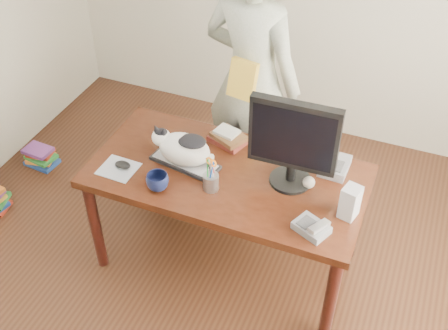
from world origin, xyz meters
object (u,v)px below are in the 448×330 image
cat (182,147)px  calculator (335,166)px  desk (232,183)px  person (252,81)px  mouse (123,165)px  book_stack (228,138)px  pen_cup (211,180)px  baseball (309,182)px  keyboard (185,162)px  monitor (293,140)px  speaker (350,202)px  phone (312,227)px  book_pile_b (41,157)px  coffee_mug (158,182)px

cat → calculator: 0.89m
desk → person: (-0.11, 0.62, 0.34)m
mouse → book_stack: size_ratio=0.38×
pen_cup → baseball: pen_cup is taller
desk → keyboard: bearing=-159.6°
baseball → desk: bearing=177.8°
keyboard → monitor: bearing=15.3°
pen_cup → mouse: 0.55m
keyboard → speaker: size_ratio=2.25×
phone → book_stack: 0.86m
pen_cup → desk: bearing=81.6°
baseball → person: size_ratio=0.04×
speaker → book_stack: speaker is taller
book_stack → baseball: bearing=0.8°
keyboard → pen_cup: pen_cup is taller
pen_cup → person: 0.87m
calculator → mouse: bearing=-156.9°
keyboard → mouse: 0.36m
person → monitor: bearing=136.5°
calculator → book_pile_b: 2.39m
cat → calculator: cat is taller
mouse → book_stack: bearing=45.3°
speaker → coffee_mug: bearing=-155.4°
pen_cup → speaker: pen_cup is taller
pen_cup → mouse: bearing=-177.0°
cat → person: size_ratio=0.22×
keyboard → cat: (-0.01, 0.00, 0.11)m
monitor → calculator: monitor is taller
phone → pen_cup: bearing=-165.5°
speaker → desk: bearing=-178.0°
person → book_pile_b: (-1.61, -0.35, -0.87)m
speaker → book_pile_b: bearing=-175.8°
baseball → book_stack: bearing=159.7°
coffee_mug → desk: bearing=48.0°
monitor → baseball: monitor is taller
coffee_mug → person: bearing=78.3°
phone → speaker: bearing=75.2°
cat → speaker: cat is taller
cat → coffee_mug: cat is taller
monitor → person: bearing=124.0°
phone → baseball: bearing=132.5°
phone → baseball: (-0.11, 0.32, 0.01)m
baseball → book_stack: book_stack is taller
phone → book_pile_b: phone is taller
coffee_mug → book_pile_b: size_ratio=0.49×
book_stack → phone: bearing=-17.0°
desk → coffee_mug: size_ratio=12.75×
mouse → calculator: 1.23m
phone → book_pile_b: bearing=-170.9°
phone → calculator: (-0.01, 0.52, 0.00)m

